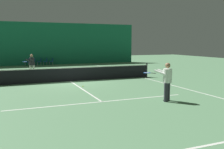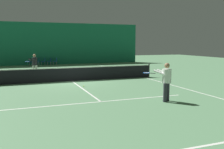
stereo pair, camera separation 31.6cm
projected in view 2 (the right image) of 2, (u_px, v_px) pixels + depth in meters
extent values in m
plane|color=#56845B|center=(72.00, 81.00, 17.07)|extent=(60.00, 60.00, 0.00)
cube|color=#196B4C|center=(48.00, 44.00, 29.67)|extent=(23.00, 0.12, 4.99)
cube|color=silver|center=(51.00, 66.00, 28.12)|extent=(11.00, 0.10, 0.00)
cube|color=silver|center=(58.00, 71.00, 23.01)|extent=(8.25, 0.10, 0.00)
cube|color=silver|center=(101.00, 102.00, 11.12)|extent=(8.25, 0.10, 0.00)
cube|color=silver|center=(144.00, 77.00, 18.98)|extent=(0.10, 23.80, 0.00)
cube|color=silver|center=(72.00, 81.00, 17.07)|extent=(0.10, 12.80, 0.00)
cube|color=black|center=(72.00, 74.00, 17.01)|extent=(11.90, 0.02, 0.95)
cube|color=white|center=(72.00, 68.00, 16.95)|extent=(11.90, 0.02, 0.05)
cylinder|color=#333338|center=(149.00, 70.00, 19.07)|extent=(0.10, 0.10, 1.07)
cylinder|color=#2D2D38|center=(165.00, 93.00, 11.02)|extent=(0.22, 0.22, 0.85)
cylinder|color=#2D2D38|center=(168.00, 92.00, 11.24)|extent=(0.22, 0.22, 0.85)
cylinder|color=white|center=(167.00, 76.00, 11.04)|extent=(0.55, 0.55, 0.61)
sphere|color=#936B4C|center=(167.00, 66.00, 10.98)|extent=(0.23, 0.23, 0.23)
cylinder|color=white|center=(160.00, 73.00, 11.06)|extent=(0.40, 0.55, 0.25)
cylinder|color=white|center=(163.00, 72.00, 11.31)|extent=(0.40, 0.55, 0.25)
cylinder|color=black|center=(152.00, 73.00, 11.45)|extent=(0.19, 0.27, 0.03)
torus|color=#1951B2|center=(147.00, 73.00, 11.63)|extent=(0.46, 0.46, 0.03)
cylinder|color=silver|center=(147.00, 73.00, 11.63)|extent=(0.38, 0.38, 0.00)
cylinder|color=beige|center=(36.00, 70.00, 19.80)|extent=(0.22, 0.22, 0.84)
cylinder|color=beige|center=(33.00, 70.00, 19.87)|extent=(0.22, 0.22, 0.84)
cylinder|color=#232328|center=(35.00, 61.00, 19.74)|extent=(0.55, 0.55, 0.61)
sphere|color=tan|center=(34.00, 56.00, 19.68)|extent=(0.23, 0.23, 0.23)
cylinder|color=#232328|center=(34.00, 60.00, 19.42)|extent=(0.41, 0.53, 0.24)
cylinder|color=#232328|center=(31.00, 60.00, 19.50)|extent=(0.41, 0.53, 0.24)
cylinder|color=black|center=(30.00, 61.00, 19.05)|extent=(0.20, 0.27, 0.03)
torus|color=#1951B2|center=(27.00, 61.00, 18.76)|extent=(0.46, 0.46, 0.03)
cylinder|color=silver|center=(27.00, 61.00, 18.76)|extent=(0.38, 0.38, 0.00)
cylinder|color=#99999E|center=(29.00, 64.00, 28.85)|extent=(0.03, 0.03, 0.39)
cylinder|color=#99999E|center=(29.00, 64.00, 28.50)|extent=(0.03, 0.03, 0.39)
cylinder|color=#99999E|center=(33.00, 64.00, 28.99)|extent=(0.03, 0.03, 0.39)
cylinder|color=#99999E|center=(33.00, 64.00, 28.63)|extent=(0.03, 0.03, 0.39)
cube|color=#19479E|center=(31.00, 62.00, 28.71)|extent=(0.44, 0.44, 0.05)
cube|color=#19479E|center=(33.00, 60.00, 28.76)|extent=(0.04, 0.44, 0.40)
cylinder|color=#99999E|center=(35.00, 64.00, 29.09)|extent=(0.03, 0.03, 0.39)
cylinder|color=#99999E|center=(36.00, 64.00, 28.74)|extent=(0.03, 0.03, 0.39)
cylinder|color=#99999E|center=(39.00, 63.00, 29.22)|extent=(0.03, 0.03, 0.39)
cylinder|color=#99999E|center=(39.00, 64.00, 28.87)|extent=(0.03, 0.03, 0.39)
cube|color=#19479E|center=(37.00, 62.00, 28.95)|extent=(0.44, 0.44, 0.05)
cube|color=#19479E|center=(39.00, 60.00, 28.99)|extent=(0.04, 0.44, 0.40)
cylinder|color=#99999E|center=(41.00, 63.00, 29.32)|extent=(0.03, 0.03, 0.39)
cylinder|color=#99999E|center=(42.00, 64.00, 28.97)|extent=(0.03, 0.03, 0.39)
cylinder|color=#99999E|center=(45.00, 63.00, 29.46)|extent=(0.03, 0.03, 0.39)
cylinder|color=#99999E|center=(45.00, 64.00, 29.10)|extent=(0.03, 0.03, 0.39)
cube|color=#19479E|center=(43.00, 62.00, 29.19)|extent=(0.44, 0.44, 0.05)
cube|color=#19479E|center=(45.00, 60.00, 29.23)|extent=(0.04, 0.44, 0.40)
cylinder|color=#99999E|center=(47.00, 63.00, 29.56)|extent=(0.03, 0.03, 0.39)
cylinder|color=#99999E|center=(48.00, 63.00, 29.21)|extent=(0.03, 0.03, 0.39)
cylinder|color=#99999E|center=(51.00, 63.00, 29.69)|extent=(0.03, 0.03, 0.39)
cylinder|color=#99999E|center=(51.00, 63.00, 29.34)|extent=(0.03, 0.03, 0.39)
cube|color=#19479E|center=(49.00, 61.00, 29.42)|extent=(0.44, 0.44, 0.05)
cube|color=#19479E|center=(51.00, 60.00, 29.46)|extent=(0.04, 0.44, 0.40)
cylinder|color=#99999E|center=(53.00, 63.00, 29.80)|extent=(0.03, 0.03, 0.39)
cylinder|color=#99999E|center=(54.00, 63.00, 29.44)|extent=(0.03, 0.03, 0.39)
cylinder|color=#99999E|center=(56.00, 63.00, 29.93)|extent=(0.03, 0.03, 0.39)
cylinder|color=#99999E|center=(57.00, 63.00, 29.58)|extent=(0.03, 0.03, 0.39)
cube|color=#19479E|center=(55.00, 61.00, 29.66)|extent=(0.44, 0.44, 0.05)
cube|color=#19479E|center=(57.00, 59.00, 29.70)|extent=(0.04, 0.44, 0.40)
sphere|color=#D1DB33|center=(84.00, 86.00, 14.93)|extent=(0.07, 0.07, 0.07)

